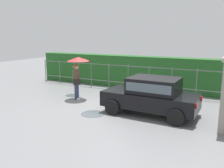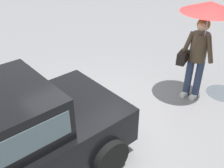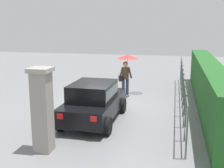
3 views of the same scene
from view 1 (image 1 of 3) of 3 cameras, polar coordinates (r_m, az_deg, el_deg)
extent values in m
plane|color=slate|center=(10.64, -1.25, -5.31)|extent=(40.00, 40.00, 0.00)
cube|color=black|center=(9.61, 9.10, -3.71)|extent=(3.73, 1.72, 0.60)
cube|color=black|center=(9.42, 10.07, -0.30)|extent=(1.93, 1.48, 0.60)
cube|color=#4C5B66|center=(9.42, 10.08, -0.18)|extent=(1.78, 1.50, 0.33)
cylinder|color=black|center=(9.43, 0.10, -5.62)|extent=(0.60, 0.19, 0.60)
cylinder|color=black|center=(10.88, 4.35, -3.32)|extent=(0.60, 0.19, 0.60)
cylinder|color=black|center=(8.58, 15.05, -7.80)|extent=(0.60, 0.19, 0.60)
cylinder|color=black|center=(10.15, 17.35, -4.91)|extent=(0.60, 0.19, 0.60)
cube|color=red|center=(8.62, 19.62, -5.00)|extent=(0.06, 0.20, 0.16)
cube|color=red|center=(9.67, 20.69, -3.31)|extent=(0.06, 0.20, 0.16)
cylinder|color=#2D3856|center=(11.94, -8.34, -1.43)|extent=(0.15, 0.15, 0.86)
cylinder|color=#2D3856|center=(11.75, -8.64, -1.64)|extent=(0.15, 0.15, 0.86)
cube|color=white|center=(12.01, -8.01, -3.25)|extent=(0.26, 0.10, 0.08)
cube|color=white|center=(11.83, -8.31, -3.49)|extent=(0.26, 0.10, 0.08)
cylinder|color=#473828|center=(11.71, -8.59, 1.90)|extent=(0.34, 0.34, 0.58)
sphere|color=#DBAD89|center=(11.64, -8.65, 3.99)|extent=(0.22, 0.22, 0.22)
sphere|color=olive|center=(11.65, -8.80, 4.09)|extent=(0.25, 0.25, 0.25)
cylinder|color=#473828|center=(11.88, -7.89, 2.21)|extent=(0.15, 0.24, 0.56)
cylinder|color=#473828|center=(11.47, -8.56, 1.85)|extent=(0.15, 0.24, 0.56)
cylinder|color=#B2B2B7|center=(11.70, -8.05, 3.62)|extent=(0.02, 0.02, 0.77)
cone|color=red|center=(11.64, -8.12, 5.97)|extent=(1.06, 1.06, 0.19)
cube|color=black|center=(11.47, -8.40, 0.49)|extent=(0.37, 0.25, 0.24)
cylinder|color=#59605B|center=(16.75, -15.67, 3.10)|extent=(0.05, 0.05, 1.50)
cylinder|color=#59605B|center=(15.94, -12.45, 2.85)|extent=(0.05, 0.05, 1.50)
cylinder|color=#59605B|center=(15.19, -8.90, 2.56)|extent=(0.05, 0.05, 1.50)
cylinder|color=#59605B|center=(14.51, -5.00, 2.24)|extent=(0.05, 0.05, 1.50)
cylinder|color=#59605B|center=(13.90, -0.75, 1.87)|extent=(0.05, 0.05, 1.50)
cylinder|color=#59605B|center=(13.37, 3.87, 1.46)|extent=(0.05, 0.05, 1.50)
cylinder|color=#59605B|center=(12.94, 8.84, 1.01)|extent=(0.05, 0.05, 1.50)
cylinder|color=#59605B|center=(12.61, 14.10, 0.52)|extent=(0.05, 0.05, 1.50)
cylinder|color=#59605B|center=(12.39, 19.59, 0.01)|extent=(0.05, 0.05, 1.50)
cylinder|color=#59605B|center=(12.29, 25.23, -0.52)|extent=(0.05, 0.05, 1.50)
cube|color=#59605B|center=(13.52, 1.54, 4.47)|extent=(11.00, 0.03, 0.04)
cube|color=#59605B|center=(13.68, 1.51, 0.43)|extent=(11.00, 0.03, 0.04)
cube|color=#235B23|center=(14.56, 3.39, 3.09)|extent=(12.00, 0.90, 1.90)
cylinder|color=#4C545B|center=(9.62, -4.59, -7.17)|extent=(0.98, 0.98, 0.00)
cylinder|color=#4C545B|center=(12.66, -9.49, -2.72)|extent=(0.73, 0.73, 0.00)
camera|label=2|loc=(11.90, 16.46, 11.57)|focal=41.38mm
camera|label=3|loc=(13.69, 59.96, 8.23)|focal=46.77mm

